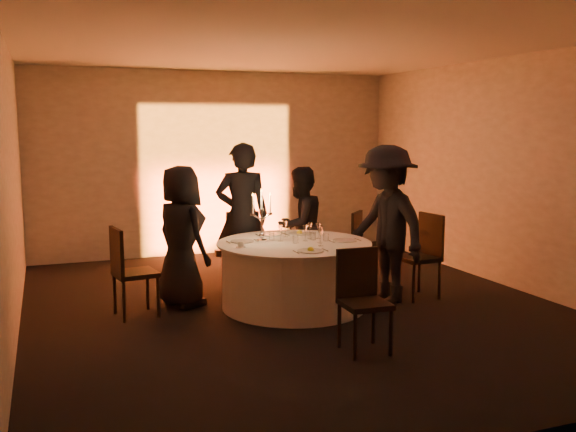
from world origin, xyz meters
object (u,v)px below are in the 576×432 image
object	(u,v)px
banquet_table	(294,275)
chair_back_left	(242,242)
chair_back_right	(349,240)
chair_front	(361,294)
guest_left	(181,236)
guest_back_left	(242,216)
candelabra	(262,223)
chair_right	(423,250)
guest_back_right	(300,225)
coffee_cup	(241,245)
chair_left	(128,267)
guest_right	(386,225)

from	to	relation	value
banquet_table	chair_back_left	bearing A→B (deg)	100.67
chair_back_right	chair_front	size ratio (longest dim) A/B	0.98
guest_left	guest_back_left	size ratio (longest dim) A/B	0.87
chair_back_left	candelabra	world-z (taller)	candelabra
chair_right	chair_front	size ratio (longest dim) A/B	1.08
chair_front	guest_back_right	world-z (taller)	guest_back_right
coffee_cup	candelabra	bearing A→B (deg)	39.35
chair_left	chair_back_right	distance (m)	3.22
guest_left	candelabra	distance (m)	0.96
guest_left	guest_back_right	xyz separation A→B (m)	(1.73, 0.55, -0.04)
banquet_table	candelabra	world-z (taller)	candelabra
chair_back_right	guest_left	xyz separation A→B (m)	(-2.46, -0.56, 0.30)
guest_left	guest_back_left	xyz separation A→B (m)	(0.92, 0.58, 0.12)
chair_back_right	chair_front	xyz separation A→B (m)	(-1.19, -2.66, 0.01)
chair_right	coffee_cup	bearing A→B (deg)	-97.51
chair_back_right	chair_front	bearing A→B (deg)	19.66
chair_right	guest_right	size ratio (longest dim) A/B	0.55
chair_front	guest_back_left	bearing A→B (deg)	99.62
chair_left	guest_back_right	size ratio (longest dim) A/B	0.64
chair_back_right	chair_left	bearing A→B (deg)	-31.51
coffee_cup	chair_left	bearing A→B (deg)	163.23
banquet_table	candelabra	bearing A→B (deg)	151.40
guest_back_left	candelabra	distance (m)	0.93
chair_front	coffee_cup	xyz separation A→B (m)	(-0.74, 1.48, 0.26)
chair_back_left	chair_front	distance (m)	2.89
chair_back_right	guest_back_left	xyz separation A→B (m)	(-1.54, 0.02, 0.42)
chair_front	guest_back_right	distance (m)	2.71
guest_left	guest_right	world-z (taller)	guest_right
chair_back_left	guest_back_left	bearing A→B (deg)	86.60
chair_back_left	chair_left	bearing A→B (deg)	42.13
chair_right	guest_back_right	distance (m)	1.69
guest_left	chair_back_right	bearing A→B (deg)	-100.76
chair_back_right	chair_right	distance (m)	1.31
banquet_table	guest_back_right	size ratio (longest dim) A/B	1.15
banquet_table	chair_back_left	xyz separation A→B (m)	(-0.25, 1.30, 0.18)
chair_back_left	guest_left	xyz separation A→B (m)	(-0.97, -0.77, 0.27)
chair_left	chair_right	distance (m)	3.54
guest_back_right	chair_back_right	bearing A→B (deg)	155.05
guest_left	guest_right	distance (m)	2.43
chair_back_left	coffee_cup	xyz separation A→B (m)	(-0.43, -1.40, 0.24)
chair_left	coffee_cup	distance (m)	1.27
chair_back_right	coffee_cup	xyz separation A→B (m)	(-1.92, -1.18, 0.27)
chair_left	chair_back_right	world-z (taller)	chair_left
guest_back_right	coffee_cup	xyz separation A→B (m)	(-1.19, -1.18, 0.01)
banquet_table	chair_front	world-z (taller)	chair_front
chair_right	guest_back_left	size ratio (longest dim) A/B	0.55
chair_left	chair_front	size ratio (longest dim) A/B	1.05
chair_back_left	guest_back_right	bearing A→B (deg)	173.37
chair_left	chair_back_left	size ratio (longest dim) A/B	1.02
chair_front	candelabra	size ratio (longest dim) A/B	1.54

